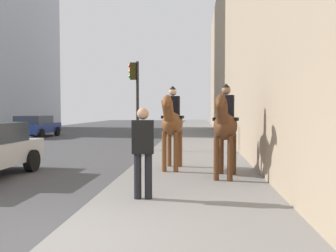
% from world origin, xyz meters
% --- Properties ---
extents(sidewalk_slab, '(120.00, 3.57, 0.12)m').
position_xyz_m(sidewalk_slab, '(0.00, -1.79, 0.06)').
color(sidewalk_slab, slate).
rests_on(sidewalk_slab, ground).
extents(mounted_horse_near, '(2.15, 0.67, 2.35)m').
position_xyz_m(mounted_horse_near, '(5.40, -1.25, 1.44)').
color(mounted_horse_near, brown).
rests_on(mounted_horse_near, sidewalk_slab).
extents(mounted_horse_far, '(2.14, 0.84, 2.32)m').
position_xyz_m(mounted_horse_far, '(4.30, -2.63, 1.42)').
color(mounted_horse_far, '#4C2B16').
rests_on(mounted_horse_far, sidewalk_slab).
extents(pedestrian_greeting, '(0.30, 0.42, 1.70)m').
position_xyz_m(pedestrian_greeting, '(2.13, -0.94, 1.10)').
color(pedestrian_greeting, black).
rests_on(pedestrian_greeting, sidewalk_slab).
extents(car_mid_lane, '(4.46, 2.21, 1.44)m').
position_xyz_m(car_mid_lane, '(17.84, 8.76, 0.76)').
color(car_mid_lane, navy).
rests_on(car_mid_lane, ground).
extents(traffic_light_near_curb, '(0.20, 0.44, 3.81)m').
position_xyz_m(traffic_light_near_curb, '(10.06, 0.63, 2.56)').
color(traffic_light_near_curb, black).
rests_on(traffic_light_near_curb, ground).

